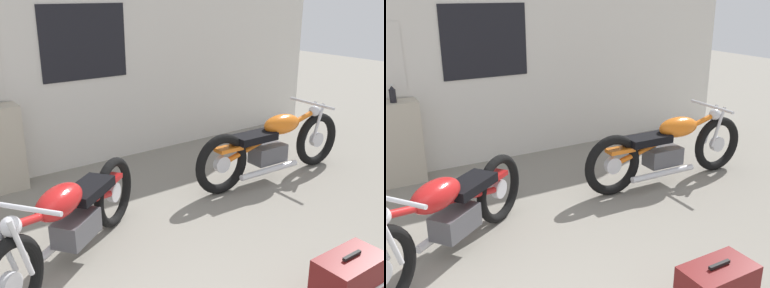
# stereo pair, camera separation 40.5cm
# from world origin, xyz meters

# --- Properties ---
(motorcycle_red) EXTENTS (1.67, 1.29, 0.80)m
(motorcycle_red) POSITION_xyz_m (0.32, 1.83, 0.40)
(motorcycle_red) COLOR black
(motorcycle_red) RESTS_ON ground_plane
(motorcycle_orange) EXTENTS (2.09, 0.64, 0.80)m
(motorcycle_orange) POSITION_xyz_m (2.80, 2.16, 0.40)
(motorcycle_orange) COLOR black
(motorcycle_orange) RESTS_ON ground_plane
(hard_case_darkred) EXTENTS (0.48, 0.29, 0.42)m
(hard_case_darkred) POSITION_xyz_m (1.59, 0.29, 0.20)
(hard_case_darkred) COLOR maroon
(hard_case_darkred) RESTS_ON ground_plane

